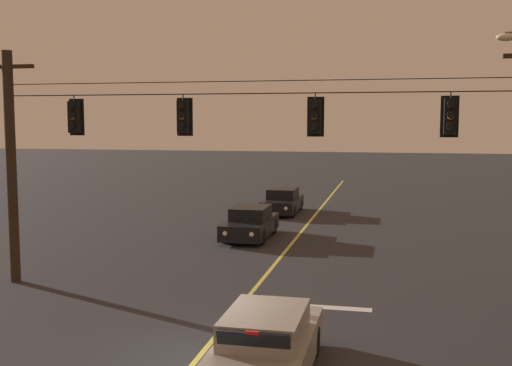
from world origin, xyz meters
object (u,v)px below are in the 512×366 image
at_px(traffic_light_leftmost, 74,117).
at_px(car_oncoming_trailing, 283,202).
at_px(car_waiting_near_lane, 266,346).
at_px(traffic_light_left_inner, 183,117).
at_px(traffic_light_centre, 315,117).
at_px(traffic_light_right_inner, 450,116).
at_px(car_oncoming_lead, 250,223).

xyz_separation_m(traffic_light_leftmost, car_oncoming_trailing, (3.58, 16.44, -4.62)).
bearing_deg(traffic_light_leftmost, car_waiting_near_lane, -37.65).
height_order(traffic_light_leftmost, traffic_light_left_inner, same).
xyz_separation_m(traffic_light_leftmost, traffic_light_centre, (7.37, 0.00, 0.00)).
bearing_deg(traffic_light_leftmost, traffic_light_right_inner, 0.00).
height_order(traffic_light_leftmost, traffic_light_right_inner, same).
bearing_deg(car_oncoming_trailing, traffic_light_left_inner, -90.30).
bearing_deg(traffic_light_centre, car_waiting_near_lane, -92.83).
xyz_separation_m(traffic_light_centre, traffic_light_right_inner, (3.62, 0.00, 0.00)).
height_order(traffic_light_left_inner, traffic_light_centre, same).
xyz_separation_m(traffic_light_leftmost, traffic_light_left_inner, (3.50, 0.00, 0.00)).
distance_m(traffic_light_left_inner, traffic_light_centre, 3.87).
distance_m(traffic_light_centre, traffic_light_right_inner, 3.62).
relative_size(traffic_light_leftmost, car_oncoming_lead, 0.28).
relative_size(traffic_light_right_inner, car_oncoming_trailing, 0.28).
bearing_deg(car_oncoming_trailing, traffic_light_right_inner, -65.74).
xyz_separation_m(traffic_light_left_inner, car_oncoming_trailing, (0.09, 16.44, -4.62)).
bearing_deg(traffic_light_leftmost, traffic_light_centre, 0.00).
distance_m(traffic_light_right_inner, car_oncoming_lead, 12.52).
relative_size(traffic_light_leftmost, car_oncoming_trailing, 0.28).
bearing_deg(car_oncoming_trailing, car_oncoming_lead, -90.86).
bearing_deg(traffic_light_leftmost, car_oncoming_lead, 68.66).
distance_m(traffic_light_leftmost, car_oncoming_lead, 10.59).
distance_m(traffic_light_leftmost, car_oncoming_trailing, 17.45).
height_order(traffic_light_centre, car_oncoming_trailing, traffic_light_centre).
distance_m(traffic_light_left_inner, car_waiting_near_lane, 8.02).
relative_size(traffic_light_left_inner, car_oncoming_trailing, 0.28).
distance_m(traffic_light_leftmost, car_waiting_near_lane, 10.09).
bearing_deg(car_waiting_near_lane, car_oncoming_lead, 104.20).
xyz_separation_m(car_oncoming_lead, car_oncoming_trailing, (0.11, 7.56, 0.00)).
relative_size(car_oncoming_lead, car_oncoming_trailing, 1.00).
bearing_deg(traffic_light_centre, car_oncoming_lead, 113.74).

